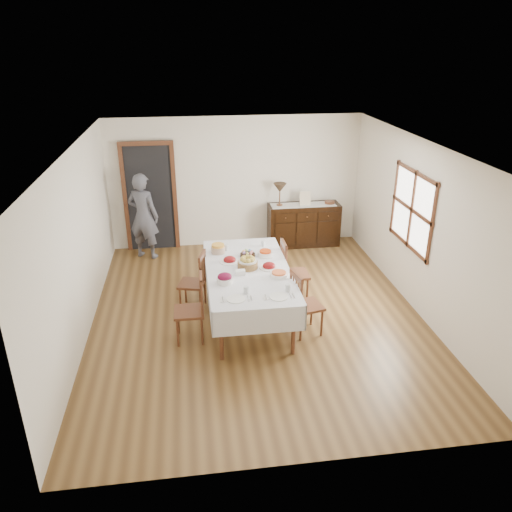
{
  "coord_description": "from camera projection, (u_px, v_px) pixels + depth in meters",
  "views": [
    {
      "loc": [
        -0.95,
        -6.67,
        3.95
      ],
      "look_at": [
        0.0,
        0.1,
        0.95
      ],
      "focal_mm": 35.0,
      "sensor_mm": 36.0,
      "label": 1
    }
  ],
  "objects": [
    {
      "name": "room_shell",
      "position": [
        243.0,
        206.0,
        7.46
      ],
      "size": [
        5.02,
        6.02,
        2.65
      ],
      "color": "silver",
      "rests_on": "ground"
    },
    {
      "name": "deco_bowl",
      "position": [
        330.0,
        202.0,
        10.08
      ],
      "size": [
        0.2,
        0.2,
        0.06
      ],
      "color": "#582F1C",
      "rests_on": "sideboard"
    },
    {
      "name": "dining_table",
      "position": [
        248.0,
        275.0,
        7.37
      ],
      "size": [
        1.23,
        2.4,
        0.83
      ],
      "rotation": [
        0.0,
        0.0,
        -0.0
      ],
      "color": "silver",
      "rests_on": "ground"
    },
    {
      "name": "ground",
      "position": [
        257.0,
        314.0,
        7.76
      ],
      "size": [
        6.0,
        6.0,
        0.0
      ],
      "primitive_type": "plane",
      "color": "brown"
    },
    {
      "name": "table_lamp",
      "position": [
        280.0,
        188.0,
        9.83
      ],
      "size": [
        0.26,
        0.26,
        0.46
      ],
      "color": "brown",
      "rests_on": "sideboard"
    },
    {
      "name": "setting_right",
      "position": [
        281.0,
        294.0,
        6.59
      ],
      "size": [
        0.42,
        0.31,
        0.1
      ],
      "color": "white",
      "rests_on": "dining_table"
    },
    {
      "name": "carrot_bowl",
      "position": [
        265.0,
        253.0,
        7.76
      ],
      "size": [
        0.24,
        0.24,
        0.09
      ],
      "color": "white",
      "rests_on": "dining_table"
    },
    {
      "name": "beet_bowl",
      "position": [
        225.0,
        279.0,
        6.89
      ],
      "size": [
        0.22,
        0.22,
        0.15
      ],
      "color": "white",
      "rests_on": "dining_table"
    },
    {
      "name": "ham_platter_a",
      "position": [
        230.0,
        260.0,
        7.56
      ],
      "size": [
        0.3,
        0.3,
        0.11
      ],
      "color": "white",
      "rests_on": "dining_table"
    },
    {
      "name": "glass_far_b",
      "position": [
        263.0,
        243.0,
        8.13
      ],
      "size": [
        0.07,
        0.07,
        0.1
      ],
      "color": "silver",
      "rests_on": "dining_table"
    },
    {
      "name": "egg_basket",
      "position": [
        248.0,
        254.0,
        7.75
      ],
      "size": [
        0.24,
        0.24,
        0.1
      ],
      "color": "black",
      "rests_on": "dining_table"
    },
    {
      "name": "sideboard",
      "position": [
        304.0,
        225.0,
        10.22
      ],
      "size": [
        1.44,
        0.53,
        0.87
      ],
      "color": "black",
      "rests_on": "ground"
    },
    {
      "name": "ham_platter_b",
      "position": [
        269.0,
        266.0,
        7.35
      ],
      "size": [
        0.28,
        0.28,
        0.11
      ],
      "color": "white",
      "rests_on": "dining_table"
    },
    {
      "name": "pineapple_bowl",
      "position": [
        218.0,
        249.0,
        7.87
      ],
      "size": [
        0.22,
        0.22,
        0.14
      ],
      "color": "tan",
      "rests_on": "dining_table"
    },
    {
      "name": "butter_dish",
      "position": [
        240.0,
        272.0,
        7.15
      ],
      "size": [
        0.14,
        0.09,
        0.07
      ],
      "color": "white",
      "rests_on": "dining_table"
    },
    {
      "name": "person",
      "position": [
        143.0,
        213.0,
        9.46
      ],
      "size": [
        0.65,
        0.56,
        1.78
      ],
      "primitive_type": "imported",
      "rotation": [
        0.0,
        0.0,
        2.71
      ],
      "color": "#535460",
      "rests_on": "ground"
    },
    {
      "name": "setting_left",
      "position": [
        239.0,
        296.0,
        6.53
      ],
      "size": [
        0.42,
        0.31,
        0.1
      ],
      "color": "white",
      "rests_on": "dining_table"
    },
    {
      "name": "bread_basket",
      "position": [
        248.0,
        263.0,
        7.34
      ],
      "size": [
        0.3,
        0.3,
        0.18
      ],
      "color": "brown",
      "rests_on": "dining_table"
    },
    {
      "name": "chair_right_near",
      "position": [
        304.0,
        303.0,
        7.08
      ],
      "size": [
        0.49,
        0.49,
        0.98
      ],
      "rotation": [
        0.0,
        0.0,
        1.79
      ],
      "color": "#582F1C",
      "rests_on": "ground"
    },
    {
      "name": "runner",
      "position": [
        303.0,
        205.0,
        10.01
      ],
      "size": [
        1.3,
        0.35,
        0.01
      ],
      "color": "silver",
      "rests_on": "sideboard"
    },
    {
      "name": "glass_far_a",
      "position": [
        226.0,
        247.0,
        7.97
      ],
      "size": [
        0.06,
        0.06,
        0.1
      ],
      "color": "silver",
      "rests_on": "dining_table"
    },
    {
      "name": "chair_right_far",
      "position": [
        292.0,
        271.0,
        7.99
      ],
      "size": [
        0.43,
        0.43,
        1.03
      ],
      "rotation": [
        0.0,
        0.0,
        1.57
      ],
      "color": "#582F1C",
      "rests_on": "ground"
    },
    {
      "name": "picture_frame",
      "position": [
        305.0,
        198.0,
        9.95
      ],
      "size": [
        0.22,
        0.08,
        0.28
      ],
      "color": "beige",
      "rests_on": "sideboard"
    },
    {
      "name": "chair_left_far",
      "position": [
        195.0,
        281.0,
        7.76
      ],
      "size": [
        0.49,
        0.49,
        0.95
      ],
      "rotation": [
        0.0,
        0.0,
        -1.84
      ],
      "color": "#582F1C",
      "rests_on": "ground"
    },
    {
      "name": "casserole_dish",
      "position": [
        279.0,
        274.0,
        7.1
      ],
      "size": [
        0.26,
        0.26,
        0.07
      ],
      "color": "white",
      "rests_on": "dining_table"
    },
    {
      "name": "chair_left_near",
      "position": [
        193.0,
        308.0,
        6.93
      ],
      "size": [
        0.42,
        0.42,
        1.0
      ],
      "rotation": [
        0.0,
        0.0,
        -1.59
      ],
      "color": "#582F1C",
      "rests_on": "ground"
    }
  ]
}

